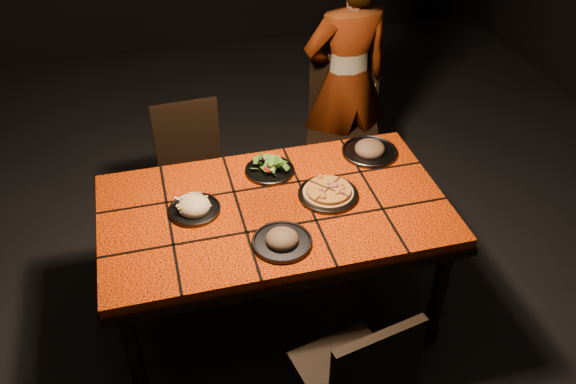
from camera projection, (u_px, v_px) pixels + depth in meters
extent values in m
cube|color=black|center=(276.00, 316.00, 3.30)|extent=(6.00, 7.00, 0.04)
cube|color=#EE4007|center=(274.00, 210.00, 2.84)|extent=(1.60, 0.90, 0.05)
cube|color=black|center=(274.00, 217.00, 2.87)|extent=(1.62, 0.92, 0.04)
cylinder|color=black|center=(135.00, 358.00, 2.66)|extent=(0.07, 0.07, 0.66)
cylinder|color=black|center=(438.00, 296.00, 2.94)|extent=(0.07, 0.07, 0.66)
cylinder|color=black|center=(127.00, 246.00, 3.22)|extent=(0.07, 0.07, 0.66)
cylinder|color=black|center=(381.00, 203.00, 3.51)|extent=(0.07, 0.07, 0.66)
cube|color=black|center=(348.00, 373.00, 2.51)|extent=(0.45, 0.45, 0.04)
cube|color=black|center=(376.00, 371.00, 2.25)|extent=(0.38, 0.11, 0.42)
cylinder|color=black|center=(357.00, 363.00, 2.80)|extent=(0.03, 0.03, 0.39)
cube|color=black|center=(196.00, 182.00, 3.54)|extent=(0.40, 0.40, 0.04)
cube|color=black|center=(187.00, 134.00, 3.53)|extent=(0.38, 0.05, 0.42)
cylinder|color=black|center=(178.00, 232.00, 3.52)|extent=(0.03, 0.03, 0.39)
cylinder|color=black|center=(230.00, 221.00, 3.59)|extent=(0.03, 0.03, 0.39)
cylinder|color=black|center=(170.00, 200.00, 3.75)|extent=(0.03, 0.03, 0.39)
cylinder|color=black|center=(219.00, 191.00, 3.82)|extent=(0.03, 0.03, 0.39)
cube|color=black|center=(342.00, 129.00, 3.87)|extent=(0.56, 0.56, 0.04)
cube|color=black|center=(344.00, 77.00, 3.86)|extent=(0.43, 0.18, 0.49)
cylinder|color=black|center=(312.00, 176.00, 3.89)|extent=(0.04, 0.04, 0.45)
cylinder|color=black|center=(369.00, 179.00, 3.87)|extent=(0.04, 0.04, 0.45)
cylinder|color=black|center=(314.00, 145.00, 4.17)|extent=(0.04, 0.04, 0.45)
cylinder|color=black|center=(366.00, 147.00, 4.15)|extent=(0.04, 0.04, 0.45)
imported|color=brown|center=(347.00, 81.00, 3.74)|extent=(0.59, 0.42, 1.55)
cylinder|color=#39393E|center=(328.00, 195.00, 2.88)|extent=(0.29, 0.29, 0.01)
torus|color=#39393E|center=(328.00, 194.00, 2.87)|extent=(0.29, 0.29, 0.01)
cylinder|color=tan|center=(328.00, 193.00, 2.87)|extent=(0.34, 0.34, 0.01)
cylinder|color=gold|center=(328.00, 190.00, 2.86)|extent=(0.30, 0.30, 0.02)
cylinder|color=#39393E|center=(195.00, 210.00, 2.79)|extent=(0.24, 0.24, 0.01)
torus|color=#39393E|center=(194.00, 209.00, 2.78)|extent=(0.24, 0.24, 0.01)
ellipsoid|color=beige|center=(194.00, 206.00, 2.77)|extent=(0.14, 0.14, 0.08)
cylinder|color=#39393E|center=(270.00, 171.00, 3.03)|extent=(0.25, 0.25, 0.01)
torus|color=#39393E|center=(270.00, 170.00, 3.03)|extent=(0.25, 0.25, 0.01)
cylinder|color=#39393E|center=(282.00, 242.00, 2.62)|extent=(0.26, 0.26, 0.01)
torus|color=#39393E|center=(282.00, 241.00, 2.61)|extent=(0.26, 0.26, 0.01)
ellipsoid|color=brown|center=(282.00, 238.00, 2.60)|extent=(0.16, 0.16, 0.09)
cylinder|color=#39393E|center=(370.00, 152.00, 3.16)|extent=(0.29, 0.29, 0.01)
torus|color=#39393E|center=(370.00, 151.00, 3.16)|extent=(0.29, 0.29, 0.01)
ellipsoid|color=brown|center=(370.00, 147.00, 3.14)|extent=(0.17, 0.17, 0.09)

